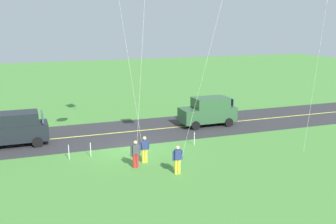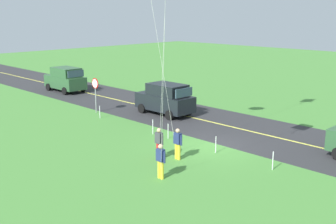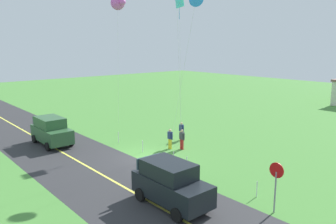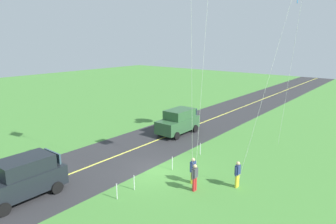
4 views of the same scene
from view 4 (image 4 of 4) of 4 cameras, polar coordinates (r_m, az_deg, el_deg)
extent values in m
cube|color=#478438|center=(20.10, -2.33, -11.27)|extent=(120.00, 120.00, 0.10)
cube|color=#2D2D30|center=(22.70, -10.04, -8.32)|extent=(120.00, 7.00, 0.00)
cube|color=#E5E04C|center=(22.70, -10.04, -8.32)|extent=(120.00, 0.16, 0.00)
cube|color=black|center=(18.36, -25.97, -12.00)|extent=(4.40, 1.90, 1.10)
cube|color=black|center=(18.09, -25.56, -9.06)|extent=(2.73, 1.75, 0.80)
cube|color=#334756|center=(17.70, -28.75, -9.91)|extent=(0.10, 1.62, 0.64)
cube|color=#334756|center=(18.76, -21.10, -7.82)|extent=(0.10, 1.62, 0.60)
cylinder|color=black|center=(17.33, -28.76, -15.92)|extent=(0.68, 0.22, 0.68)
cylinder|color=black|center=(18.39, -20.36, -13.30)|extent=(0.68, 0.22, 0.68)
cylinder|color=black|center=(19.92, -23.25, -11.44)|extent=(0.68, 0.22, 0.68)
cube|color=#2D5633|center=(27.32, 1.87, -2.36)|extent=(4.40, 1.90, 1.10)
cube|color=#2D5633|center=(27.27, 2.21, -0.32)|extent=(2.73, 1.75, 0.80)
cube|color=#334756|center=(26.44, 0.80, -0.77)|extent=(0.10, 1.62, 0.64)
cube|color=#334756|center=(28.55, 4.15, 0.28)|extent=(0.10, 1.62, 0.60)
cylinder|color=black|center=(25.85, 1.64, -4.57)|extent=(0.68, 0.22, 0.68)
cylinder|color=black|center=(26.98, -1.58, -3.78)|extent=(0.68, 0.22, 0.68)
cylinder|color=black|center=(28.08, 5.18, -3.14)|extent=(0.68, 0.22, 0.68)
cylinder|color=black|center=(29.12, 2.07, -2.47)|extent=(0.68, 0.22, 0.68)
cylinder|color=yellow|center=(18.50, 4.89, -12.03)|extent=(0.16, 0.16, 0.82)
cylinder|color=yellow|center=(18.37, 4.57, -12.23)|extent=(0.16, 0.16, 0.82)
cube|color=navy|center=(18.14, 4.78, -10.17)|extent=(0.36, 0.22, 0.56)
cylinder|color=navy|center=(18.35, 5.20, -10.07)|extent=(0.10, 0.10, 0.52)
cylinder|color=navy|center=(17.98, 4.34, -10.56)|extent=(0.10, 0.10, 0.52)
sphere|color=#D8AD84|center=(17.99, 4.80, -9.03)|extent=(0.22, 0.22, 0.22)
cylinder|color=yellow|center=(18.41, 13.12, -12.49)|extent=(0.16, 0.16, 0.82)
cylinder|color=yellow|center=(18.27, 12.86, -12.70)|extent=(0.16, 0.16, 0.82)
cube|color=navy|center=(18.05, 13.11, -10.63)|extent=(0.36, 0.22, 0.56)
cylinder|color=navy|center=(18.27, 13.44, -10.51)|extent=(0.10, 0.10, 0.52)
cylinder|color=navy|center=(17.87, 12.76, -11.03)|extent=(0.10, 0.10, 0.52)
sphere|color=#D8AD84|center=(17.90, 13.18, -9.49)|extent=(0.22, 0.22, 0.22)
cylinder|color=red|center=(17.67, 5.23, -13.34)|extent=(0.16, 0.16, 0.82)
cylinder|color=red|center=(17.53, 4.90, -13.56)|extent=(0.16, 0.16, 0.82)
cube|color=#3F3F47|center=(17.30, 5.11, -11.41)|extent=(0.36, 0.22, 0.56)
cylinder|color=#3F3F47|center=(17.50, 5.56, -11.29)|extent=(0.10, 0.10, 0.52)
cylinder|color=#3F3F47|center=(17.14, 4.65, -11.84)|extent=(0.10, 0.10, 0.52)
sphere|color=#D8AD84|center=(17.14, 5.14, -10.23)|extent=(0.22, 0.22, 0.22)
cylinder|color=silver|center=(15.89, 4.56, 3.45)|extent=(1.79, 0.86, 11.22)
cylinder|color=silver|center=(17.39, 18.20, 4.76)|extent=(2.27, 1.77, 11.86)
cylinder|color=silver|center=(16.11, 6.90, 11.56)|extent=(1.09, 0.13, 15.70)
cylinder|color=silver|center=(25.32, 22.22, 7.31)|extent=(0.54, 0.68, 12.13)
cylinder|color=silver|center=(22.67, 6.16, -7.01)|extent=(0.05, 0.05, 0.90)
cylinder|color=silver|center=(20.09, 0.82, -9.71)|extent=(0.05, 0.05, 0.90)
cylinder|color=silver|center=(17.69, -6.46, -13.19)|extent=(0.05, 0.05, 0.90)
cylinder|color=silver|center=(16.91, -9.71, -14.64)|extent=(0.05, 0.05, 0.90)
camera|label=1|loc=(14.33, 97.03, -2.57)|focal=42.77mm
camera|label=2|loc=(27.92, 49.57, 6.42)|focal=44.38mm
camera|label=3|loc=(26.64, -63.56, 5.41)|focal=36.25mm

